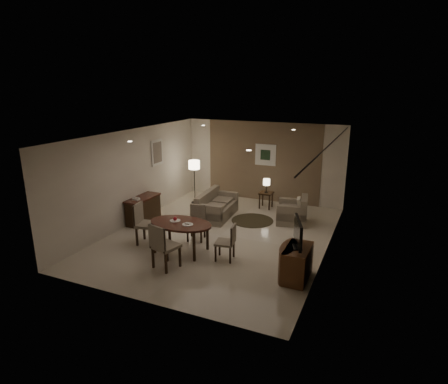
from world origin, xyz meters
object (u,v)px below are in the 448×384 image
at_px(chair_far, 196,223).
at_px(sofa, 217,205).
at_px(dining_table, 181,237).
at_px(chair_right, 225,242).
at_px(tv_cabinet, 297,263).
at_px(chair_left, 148,224).
at_px(chair_near, 166,246).
at_px(side_table, 266,200).
at_px(armchair, 292,210).
at_px(floor_lamp, 195,182).
at_px(console_desk, 143,210).

distance_m(chair_far, sofa, 1.81).
bearing_deg(dining_table, chair_right, 1.08).
xyz_separation_m(tv_cabinet, chair_left, (-3.87, 0.27, 0.17)).
bearing_deg(chair_left, tv_cabinet, -103.85).
xyz_separation_m(tv_cabinet, chair_near, (-2.75, -0.66, 0.17)).
bearing_deg(side_table, armchair, -41.37).
distance_m(side_table, floor_lamp, 2.47).
bearing_deg(chair_near, dining_table, -66.96).
relative_size(console_desk, dining_table, 0.77).
bearing_deg(sofa, floor_lamp, 48.91).
height_order(chair_right, side_table, chair_right).
bearing_deg(console_desk, chair_near, -45.22).
relative_size(chair_far, sofa, 0.54).
xyz_separation_m(chair_right, floor_lamp, (-2.65, 3.51, 0.30)).
height_order(chair_left, armchair, chair_left).
bearing_deg(armchair, floor_lamp, -108.77).
height_order(dining_table, chair_right, chair_right).
distance_m(dining_table, chair_near, 0.87).
distance_m(armchair, floor_lamp, 3.55).
xyz_separation_m(dining_table, chair_left, (-1.01, 0.07, 0.15)).
xyz_separation_m(dining_table, floor_lamp, (-1.51, 3.54, 0.36)).
xyz_separation_m(dining_table, chair_near, (0.12, -0.85, 0.15)).
xyz_separation_m(tv_cabinet, armchair, (-0.89, 3.20, 0.04)).
distance_m(chair_left, sofa, 2.61).
bearing_deg(floor_lamp, console_desk, -102.93).
height_order(chair_right, floor_lamp, floor_lamp).
bearing_deg(chair_far, sofa, 84.81).
relative_size(chair_right, sofa, 0.52).
relative_size(chair_left, armchair, 1.18).
distance_m(tv_cabinet, chair_far, 3.02).
relative_size(chair_right, floor_lamp, 0.59).
bearing_deg(chair_left, side_table, -35.69).
height_order(chair_far, armchair, chair_far).
relative_size(tv_cabinet, chair_right, 1.05).
distance_m(dining_table, chair_far, 0.77).
bearing_deg(chair_far, dining_table, -102.79).
bearing_deg(dining_table, chair_far, 89.51).
bearing_deg(console_desk, dining_table, -32.85).
xyz_separation_m(chair_near, chair_left, (-1.12, 0.92, 0.00)).
distance_m(sofa, side_table, 1.79).
distance_m(chair_left, armchair, 4.19).
relative_size(chair_near, chair_right, 1.21).
height_order(sofa, armchair, armchair).
bearing_deg(sofa, tv_cabinet, -135.76).
height_order(console_desk, sofa, sofa).
relative_size(chair_left, chair_right, 1.21).
height_order(chair_near, chair_left, chair_left).
height_order(chair_near, sofa, chair_near).
xyz_separation_m(dining_table, sofa, (-0.22, 2.56, 0.02)).
relative_size(tv_cabinet, floor_lamp, 0.62).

